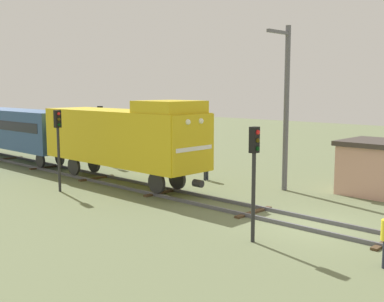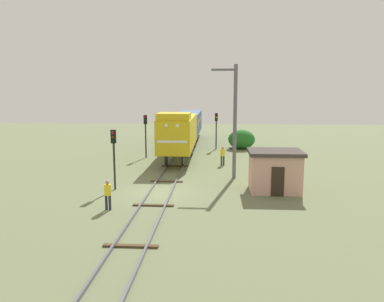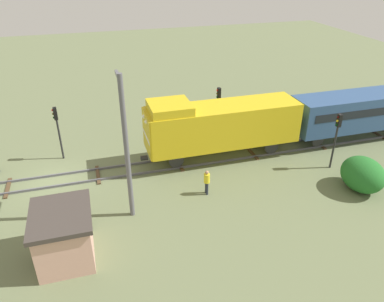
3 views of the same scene
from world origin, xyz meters
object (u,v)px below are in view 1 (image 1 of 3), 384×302
Objects in this scene: catenary_mast at (286,105)px; relay_hut at (373,166)px; traffic_signal_near at (254,162)px; traffic_signal_far at (100,124)px; locomotive at (124,136)px; traffic_signal_mid at (58,135)px; worker_by_signal at (206,163)px; passenger_car_leading at (11,127)px.

catenary_mast is 2.44× the size of relay_hut.
traffic_signal_far is at bearing 69.71° from traffic_signal_near.
locomotive is at bearing 124.52° from relay_hut.
traffic_signal_mid is at bearing 161.89° from locomotive.
worker_by_signal is 6.06m from catenary_mast.
worker_by_signal is at bearing 111.11° from relay_hut.
traffic_signal_far reaches higher than worker_by_signal.
traffic_signal_mid is (-3.40, -12.22, 0.43)m from passenger_car_leading.
traffic_signal_near is 19.61m from traffic_signal_far.
traffic_signal_near is 0.48× the size of catenary_mast.
traffic_signal_near is 11.69m from worker_by_signal.
relay_hut is at bearing -55.48° from locomotive.
locomotive is 13.31m from relay_hut.
traffic_signal_near is 10.80m from relay_hut.
traffic_signal_near is at bearing -105.92° from locomotive.
traffic_signal_mid is at bearing 132.21° from relay_hut.
traffic_signal_far is at bearing -59.73° from passenger_car_leading.
traffic_signal_mid reaches higher than passenger_car_leading.
locomotive reaches higher than worker_by_signal.
traffic_signal_far is at bearing 40.87° from traffic_signal_mid.
locomotive reaches higher than traffic_signal_near.
relay_hut is at bearing -55.16° from catenary_mast.
locomotive is 13.34m from passenger_car_leading.
catenary_mast is at bearing 124.84° from relay_hut.
passenger_car_leading is 21.24m from catenary_mast.
locomotive is 8.02m from traffic_signal_far.
traffic_signal_near is at bearing -64.45° from worker_by_signal.
passenger_car_leading is 8.24× the size of worker_by_signal.
locomotive is 11.67m from traffic_signal_near.
locomotive is at bearing -116.67° from traffic_signal_far.
traffic_signal_near is at bearing -153.88° from catenary_mast.
worker_by_signal is 9.17m from relay_hut.
catenary_mast reaches higher than relay_hut.
passenger_car_leading is (0.00, 13.34, -0.25)m from locomotive.
relay_hut is at bearing -77.82° from traffic_signal_far.
traffic_signal_mid is 0.50× the size of catenary_mast.
relay_hut is (10.90, -12.01, -1.56)m from traffic_signal_mid.
traffic_signal_near is (-3.20, -24.56, 0.31)m from passenger_car_leading.
traffic_signal_near is (-3.20, -11.22, 0.06)m from locomotive.
catenary_mast is (4.94, -7.23, 1.75)m from locomotive.
locomotive is 2.81× the size of traffic_signal_far.
traffic_signal_near is at bearing -89.07° from traffic_signal_mid.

